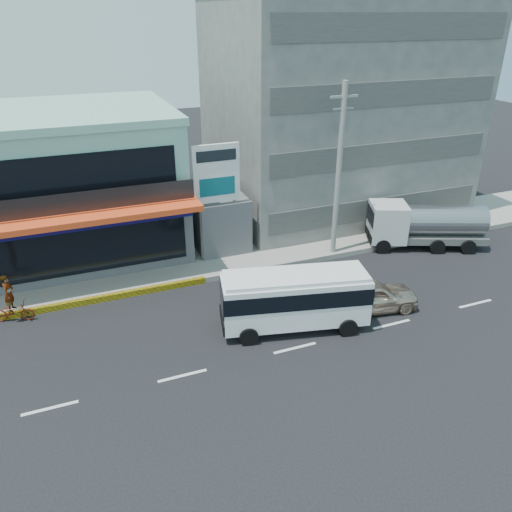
{
  "coord_description": "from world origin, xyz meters",
  "views": [
    {
      "loc": [
        -8.04,
        -15.83,
        13.18
      ],
      "look_at": [
        0.11,
        4.91,
        2.2
      ],
      "focal_mm": 35.0,
      "sensor_mm": 36.0,
      "label": 1
    }
  ],
  "objects_px": {
    "billboard": "(217,180)",
    "shop_building": "(69,187)",
    "utility_pole_near": "(339,172)",
    "motorcycle_rider": "(12,306)",
    "minibus": "(295,296)",
    "sedan": "(371,296)",
    "concrete_building": "(336,110)",
    "tanker_truck": "(423,224)",
    "satellite_dish": "(216,193)"
  },
  "relations": [
    {
      "from": "billboard",
      "to": "shop_building",
      "type": "bearing_deg",
      "value": 147.68
    },
    {
      "from": "utility_pole_near",
      "to": "motorcycle_rider",
      "type": "xyz_separation_m",
      "value": [
        -17.4,
        -0.6,
        -4.35
      ]
    },
    {
      "from": "minibus",
      "to": "sedan",
      "type": "bearing_deg",
      "value": 0.0
    },
    {
      "from": "minibus",
      "to": "utility_pole_near",
      "type": "bearing_deg",
      "value": 47.82
    },
    {
      "from": "concrete_building",
      "to": "minibus",
      "type": "xyz_separation_m",
      "value": [
        -9.35,
        -13.5,
        -5.35
      ]
    },
    {
      "from": "tanker_truck",
      "to": "motorcycle_rider",
      "type": "distance_m",
      "value": 23.13
    },
    {
      "from": "billboard",
      "to": "minibus",
      "type": "xyz_separation_m",
      "value": [
        1.15,
        -7.7,
        -3.28
      ]
    },
    {
      "from": "shop_building",
      "to": "utility_pole_near",
      "type": "distance_m",
      "value": 15.5
    },
    {
      "from": "billboard",
      "to": "utility_pole_near",
      "type": "distance_m",
      "value": 6.75
    },
    {
      "from": "utility_pole_near",
      "to": "minibus",
      "type": "distance_m",
      "value": 8.7
    },
    {
      "from": "billboard",
      "to": "utility_pole_near",
      "type": "bearing_deg",
      "value": -15.48
    },
    {
      "from": "concrete_building",
      "to": "satellite_dish",
      "type": "xyz_separation_m",
      "value": [
        -10.0,
        -4.0,
        -3.42
      ]
    },
    {
      "from": "satellite_dish",
      "to": "utility_pole_near",
      "type": "distance_m",
      "value": 7.17
    },
    {
      "from": "utility_pole_near",
      "to": "tanker_truck",
      "type": "distance_m",
      "value": 6.84
    },
    {
      "from": "sedan",
      "to": "tanker_truck",
      "type": "bearing_deg",
      "value": -45.09
    },
    {
      "from": "satellite_dish",
      "to": "minibus",
      "type": "height_order",
      "value": "satellite_dish"
    },
    {
      "from": "motorcycle_rider",
      "to": "sedan",
      "type": "bearing_deg",
      "value": -18.16
    },
    {
      "from": "satellite_dish",
      "to": "billboard",
      "type": "relative_size",
      "value": 0.22
    },
    {
      "from": "utility_pole_near",
      "to": "satellite_dish",
      "type": "bearing_deg",
      "value": 149.04
    },
    {
      "from": "utility_pole_near",
      "to": "minibus",
      "type": "height_order",
      "value": "utility_pole_near"
    },
    {
      "from": "minibus",
      "to": "sedan",
      "type": "xyz_separation_m",
      "value": [
        4.11,
        0.0,
        -0.87
      ]
    },
    {
      "from": "concrete_building",
      "to": "shop_building",
      "type": "bearing_deg",
      "value": -176.65
    },
    {
      "from": "sedan",
      "to": "tanker_truck",
      "type": "xyz_separation_m",
      "value": [
        6.96,
        5.12,
        0.71
      ]
    },
    {
      "from": "satellite_dish",
      "to": "minibus",
      "type": "distance_m",
      "value": 9.72
    },
    {
      "from": "satellite_dish",
      "to": "minibus",
      "type": "xyz_separation_m",
      "value": [
        0.65,
        -9.5,
        -1.93
      ]
    },
    {
      "from": "tanker_truck",
      "to": "motorcycle_rider",
      "type": "relative_size",
      "value": 3.02
    },
    {
      "from": "tanker_truck",
      "to": "utility_pole_near",
      "type": "bearing_deg",
      "value": 172.19
    },
    {
      "from": "utility_pole_near",
      "to": "concrete_building",
      "type": "bearing_deg",
      "value": 62.24
    },
    {
      "from": "shop_building",
      "to": "concrete_building",
      "type": "bearing_deg",
      "value": 3.35
    },
    {
      "from": "sedan",
      "to": "minibus",
      "type": "bearing_deg",
      "value": 98.58
    },
    {
      "from": "shop_building",
      "to": "tanker_truck",
      "type": "height_order",
      "value": "shop_building"
    },
    {
      "from": "utility_pole_near",
      "to": "minibus",
      "type": "bearing_deg",
      "value": -132.18
    },
    {
      "from": "shop_building",
      "to": "concrete_building",
      "type": "height_order",
      "value": "concrete_building"
    },
    {
      "from": "sedan",
      "to": "motorcycle_rider",
      "type": "height_order",
      "value": "motorcycle_rider"
    },
    {
      "from": "shop_building",
      "to": "satellite_dish",
      "type": "height_order",
      "value": "shop_building"
    },
    {
      "from": "billboard",
      "to": "satellite_dish",
      "type": "bearing_deg",
      "value": 74.48
    },
    {
      "from": "concrete_building",
      "to": "billboard",
      "type": "bearing_deg",
      "value": -151.08
    },
    {
      "from": "billboard",
      "to": "minibus",
      "type": "bearing_deg",
      "value": -81.48
    },
    {
      "from": "concrete_building",
      "to": "utility_pole_near",
      "type": "height_order",
      "value": "concrete_building"
    },
    {
      "from": "motorcycle_rider",
      "to": "shop_building",
      "type": "bearing_deg",
      "value": 64.56
    },
    {
      "from": "utility_pole_near",
      "to": "tanker_truck",
      "type": "height_order",
      "value": "utility_pole_near"
    },
    {
      "from": "minibus",
      "to": "satellite_dish",
      "type": "bearing_deg",
      "value": 93.93
    },
    {
      "from": "billboard",
      "to": "tanker_truck",
      "type": "bearing_deg",
      "value": -11.94
    },
    {
      "from": "shop_building",
      "to": "motorcycle_rider",
      "type": "bearing_deg",
      "value": -115.44
    },
    {
      "from": "shop_building",
      "to": "motorcycle_rider",
      "type": "relative_size",
      "value": 5.14
    },
    {
      "from": "shop_building",
      "to": "tanker_truck",
      "type": "xyz_separation_m",
      "value": [
        19.72,
        -7.33,
        -2.51
      ]
    },
    {
      "from": "billboard",
      "to": "minibus",
      "type": "height_order",
      "value": "billboard"
    },
    {
      "from": "satellite_dish",
      "to": "billboard",
      "type": "bearing_deg",
      "value": -105.52
    },
    {
      "from": "concrete_building",
      "to": "billboard",
      "type": "height_order",
      "value": "concrete_building"
    },
    {
      "from": "utility_pole_near",
      "to": "minibus",
      "type": "xyz_separation_m",
      "value": [
        -5.35,
        -5.9,
        -3.5
      ]
    }
  ]
}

